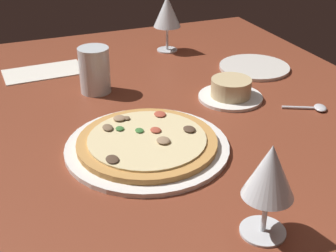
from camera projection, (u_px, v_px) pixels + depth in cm
name	position (u px, v px, depth cm)	size (l,w,h in cm)	color
dining_table	(187.00, 137.00, 100.97)	(150.00, 110.00, 4.00)	brown
pizza_main	(147.00, 144.00, 92.26)	(32.65, 32.65, 3.31)	white
ramekin_on_saucer	(231.00, 91.00, 112.68)	(15.63, 15.63, 5.11)	white
wine_glass_far	(167.00, 13.00, 139.34)	(8.24, 8.24, 16.89)	silver
wine_glass_near	(270.00, 174.00, 66.09)	(7.75, 7.75, 15.48)	silver
water_glass	(95.00, 72.00, 115.10)	(7.66, 7.66, 11.45)	silver
side_plate	(254.00, 67.00, 131.04)	(19.66, 19.66, 0.90)	silver
paper_menu	(44.00, 72.00, 128.75)	(11.69, 21.41, 0.30)	silver
spoon	(315.00, 108.00, 108.20)	(6.63, 10.18, 1.00)	silver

